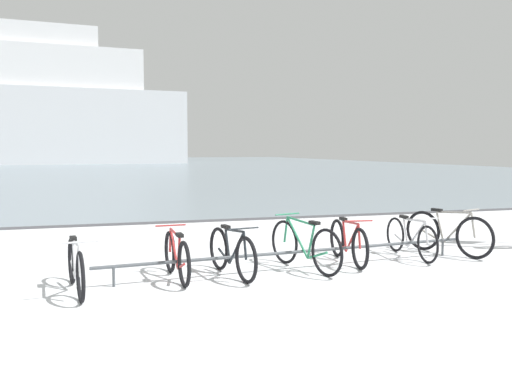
{
  "coord_description": "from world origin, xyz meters",
  "views": [
    {
      "loc": [
        -1.88,
        -4.01,
        1.89
      ],
      "look_at": [
        1.26,
        6.34,
        1.03
      ],
      "focal_mm": 38.35,
      "sensor_mm": 36.0,
      "label": 1
    }
  ],
  "objects_px": {
    "bicycle_1": "(177,256)",
    "bicycle_5": "(411,238)",
    "bicycle_4": "(348,242)",
    "bicycle_3": "(304,246)",
    "bicycle_0": "(76,267)",
    "bicycle_2": "(232,253)",
    "ferry_ship": "(35,107)",
    "bicycle_6": "(448,233)"
  },
  "relations": [
    {
      "from": "bicycle_3",
      "to": "bicycle_4",
      "type": "bearing_deg",
      "value": 16.92
    },
    {
      "from": "bicycle_6",
      "to": "ferry_ship",
      "type": "bearing_deg",
      "value": 100.84
    },
    {
      "from": "bicycle_0",
      "to": "ferry_ship",
      "type": "xyz_separation_m",
      "value": [
        -6.33,
        66.8,
        6.78
      ]
    },
    {
      "from": "bicycle_0",
      "to": "ferry_ship",
      "type": "distance_m",
      "value": 67.44
    },
    {
      "from": "bicycle_5",
      "to": "ferry_ship",
      "type": "xyz_separation_m",
      "value": [
        -11.86,
        66.01,
        6.78
      ]
    },
    {
      "from": "bicycle_1",
      "to": "bicycle_3",
      "type": "height_order",
      "value": "bicycle_3"
    },
    {
      "from": "bicycle_0",
      "to": "bicycle_2",
      "type": "xyz_separation_m",
      "value": [
        2.19,
        0.3,
        0.01
      ]
    },
    {
      "from": "bicycle_3",
      "to": "ferry_ship",
      "type": "relative_size",
      "value": 0.05
    },
    {
      "from": "bicycle_5",
      "to": "bicycle_1",
      "type": "bearing_deg",
      "value": -173.86
    },
    {
      "from": "bicycle_5",
      "to": "ferry_ship",
      "type": "distance_m",
      "value": 67.41
    },
    {
      "from": "bicycle_1",
      "to": "bicycle_6",
      "type": "height_order",
      "value": "bicycle_6"
    },
    {
      "from": "bicycle_3",
      "to": "bicycle_5",
      "type": "bearing_deg",
      "value": 10.13
    },
    {
      "from": "bicycle_1",
      "to": "bicycle_4",
      "type": "bearing_deg",
      "value": 6.55
    },
    {
      "from": "bicycle_1",
      "to": "bicycle_2",
      "type": "bearing_deg",
      "value": -3.02
    },
    {
      "from": "bicycle_4",
      "to": "bicycle_5",
      "type": "relative_size",
      "value": 1.0
    },
    {
      "from": "bicycle_2",
      "to": "bicycle_6",
      "type": "xyz_separation_m",
      "value": [
        4.12,
        0.52,
        0.03
      ]
    },
    {
      "from": "bicycle_0",
      "to": "bicycle_2",
      "type": "distance_m",
      "value": 2.21
    },
    {
      "from": "bicycle_6",
      "to": "ferry_ship",
      "type": "xyz_separation_m",
      "value": [
        -12.64,
        65.98,
        6.74
      ]
    },
    {
      "from": "bicycle_1",
      "to": "bicycle_3",
      "type": "relative_size",
      "value": 0.9
    },
    {
      "from": "bicycle_2",
      "to": "bicycle_3",
      "type": "height_order",
      "value": "bicycle_3"
    },
    {
      "from": "bicycle_5",
      "to": "bicycle_2",
      "type": "bearing_deg",
      "value": -171.67
    },
    {
      "from": "bicycle_4",
      "to": "ferry_ship",
      "type": "height_order",
      "value": "ferry_ship"
    },
    {
      "from": "bicycle_6",
      "to": "bicycle_2",
      "type": "bearing_deg",
      "value": -172.82
    },
    {
      "from": "bicycle_2",
      "to": "bicycle_5",
      "type": "relative_size",
      "value": 0.94
    },
    {
      "from": "bicycle_4",
      "to": "bicycle_5",
      "type": "bearing_deg",
      "value": 5.17
    },
    {
      "from": "bicycle_0",
      "to": "ferry_ship",
      "type": "bearing_deg",
      "value": 95.41
    },
    {
      "from": "bicycle_4",
      "to": "bicycle_5",
      "type": "xyz_separation_m",
      "value": [
        1.26,
        0.11,
        -0.01
      ]
    },
    {
      "from": "bicycle_3",
      "to": "ferry_ship",
      "type": "height_order",
      "value": "ferry_ship"
    },
    {
      "from": "bicycle_5",
      "to": "bicycle_6",
      "type": "bearing_deg",
      "value": 2.17
    },
    {
      "from": "bicycle_3",
      "to": "bicycle_0",
      "type": "bearing_deg",
      "value": -173.21
    },
    {
      "from": "bicycle_5",
      "to": "bicycle_6",
      "type": "height_order",
      "value": "bicycle_6"
    },
    {
      "from": "bicycle_1",
      "to": "bicycle_4",
      "type": "xyz_separation_m",
      "value": [
        2.9,
        0.33,
        0.01
      ]
    },
    {
      "from": "bicycle_2",
      "to": "bicycle_5",
      "type": "distance_m",
      "value": 3.38
    },
    {
      "from": "bicycle_1",
      "to": "ferry_ship",
      "type": "xyz_separation_m",
      "value": [
        -7.71,
        66.46,
        6.79
      ]
    },
    {
      "from": "bicycle_2",
      "to": "ferry_ship",
      "type": "relative_size",
      "value": 0.04
    },
    {
      "from": "bicycle_0",
      "to": "bicycle_5",
      "type": "xyz_separation_m",
      "value": [
        5.53,
        0.79,
        0.0
      ]
    },
    {
      "from": "bicycle_1",
      "to": "bicycle_5",
      "type": "relative_size",
      "value": 0.92
    },
    {
      "from": "bicycle_3",
      "to": "bicycle_5",
      "type": "xyz_separation_m",
      "value": [
        2.15,
        0.38,
        -0.04
      ]
    },
    {
      "from": "bicycle_0",
      "to": "bicycle_6",
      "type": "relative_size",
      "value": 0.99
    },
    {
      "from": "bicycle_0",
      "to": "bicycle_6",
      "type": "bearing_deg",
      "value": 7.37
    },
    {
      "from": "bicycle_0",
      "to": "bicycle_4",
      "type": "height_order",
      "value": "bicycle_4"
    },
    {
      "from": "ferry_ship",
      "to": "bicycle_0",
      "type": "bearing_deg",
      "value": -84.59
    }
  ]
}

